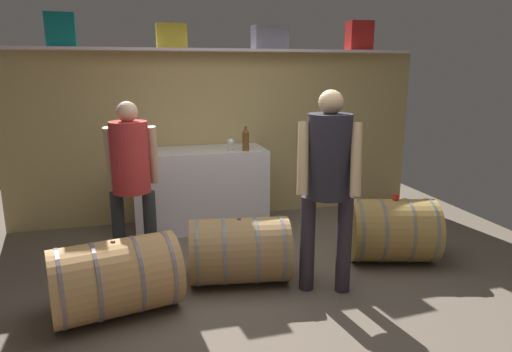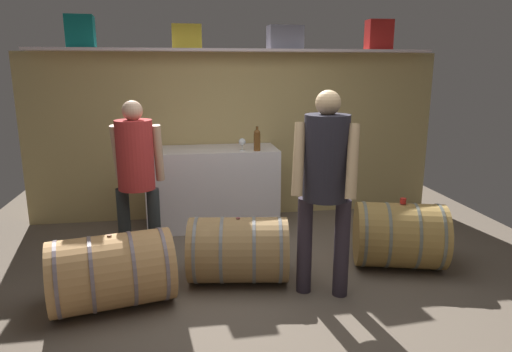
{
  "view_description": "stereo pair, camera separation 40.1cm",
  "coord_description": "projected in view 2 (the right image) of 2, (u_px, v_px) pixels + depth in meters",
  "views": [
    {
      "loc": [
        -1.06,
        -3.37,
        1.88
      ],
      "look_at": [
        -0.06,
        0.4,
        0.95
      ],
      "focal_mm": 31.86,
      "sensor_mm": 36.0,
      "label": 1
    },
    {
      "loc": [
        -0.67,
        -3.45,
        1.88
      ],
      "look_at": [
        -0.06,
        0.4,
        0.95
      ],
      "focal_mm": 31.86,
      "sensor_mm": 36.0,
      "label": 2
    }
  ],
  "objects": [
    {
      "name": "ground_plane",
      "position": [
        259.0,
        268.0,
        4.4
      ],
      "size": [
        6.38,
        7.74,
        0.02
      ],
      "primitive_type": "cube",
      "color": "#65584B"
    },
    {
      "name": "high_shelf_board",
      "position": [
        238.0,
        50.0,
        5.41
      ],
      "size": [
        4.77,
        0.4,
        0.03
      ],
      "primitive_type": "cube",
      "color": "silver",
      "rests_on": "back_wall_panel"
    },
    {
      "name": "toolcase_red",
      "position": [
        379.0,
        35.0,
        5.63
      ],
      "size": [
        0.31,
        0.25,
        0.36
      ],
      "primitive_type": "cube",
      "rotation": [
        0.0,
        0.0,
        -0.06
      ],
      "color": "red",
      "rests_on": "high_shelf_board"
    },
    {
      "name": "toolcase_yellow",
      "position": [
        187.0,
        36.0,
        5.28
      ],
      "size": [
        0.34,
        0.19,
        0.27
      ],
      "primitive_type": "cube",
      "rotation": [
        0.0,
        0.0,
        0.01
      ],
      "color": "yellow",
      "rests_on": "high_shelf_board"
    },
    {
      "name": "visitor_tasting",
      "position": [
        326.0,
        173.0,
        3.65
      ],
      "size": [
        0.55,
        0.49,
        1.72
      ],
      "rotation": [
        0.0,
        0.0,
        2.76
      ],
      "color": "#302833",
      "rests_on": "ground"
    },
    {
      "name": "work_cabinet",
      "position": [
        213.0,
        187.0,
        5.49
      ],
      "size": [
        1.54,
        0.66,
        0.95
      ],
      "primitive_type": "cube",
      "color": "white",
      "rests_on": "ground"
    },
    {
      "name": "wine_barrel_flank",
      "position": [
        112.0,
        271.0,
        3.62
      ],
      "size": [
        1.05,
        0.78,
        0.61
      ],
      "rotation": [
        0.0,
        0.0,
        0.21
      ],
      "color": "tan",
      "rests_on": "ground"
    },
    {
      "name": "wine_bottle_amber",
      "position": [
        257.0,
        140.0,
        5.22
      ],
      "size": [
        0.08,
        0.08,
        0.28
      ],
      "color": "brown",
      "rests_on": "work_cabinet"
    },
    {
      "name": "toolcase_teal",
      "position": [
        81.0,
        32.0,
        5.09
      ],
      "size": [
        0.32,
        0.32,
        0.35
      ],
      "primitive_type": "cube",
      "rotation": [
        0.0,
        0.0,
        0.07
      ],
      "color": "#0F7A76",
      "rests_on": "high_shelf_board"
    },
    {
      "name": "wine_barrel_far",
      "position": [
        238.0,
        250.0,
        4.06
      ],
      "size": [
        0.95,
        0.7,
        0.6
      ],
      "rotation": [
        0.0,
        0.0,
        -0.15
      ],
      "color": "#9E794A",
      "rests_on": "ground"
    },
    {
      "name": "winemaker_pouring",
      "position": [
        136.0,
        167.0,
        4.21
      ],
      "size": [
        0.49,
        0.4,
        1.6
      ],
      "rotation": [
        0.0,
        0.0,
        -0.16
      ],
      "color": "#2A3032",
      "rests_on": "ground"
    },
    {
      "name": "wine_glass",
      "position": [
        242.0,
        142.0,
        5.25
      ],
      "size": [
        0.08,
        0.08,
        0.14
      ],
      "color": "white",
      "rests_on": "work_cabinet"
    },
    {
      "name": "wine_barrel_near",
      "position": [
        399.0,
        235.0,
        4.36
      ],
      "size": [
        0.96,
        0.82,
        0.64
      ],
      "rotation": [
        0.0,
        0.0,
        -0.27
      ],
      "color": "#A98342",
      "rests_on": "ground"
    },
    {
      "name": "toolcase_grey",
      "position": [
        285.0,
        37.0,
        5.46
      ],
      "size": [
        0.43,
        0.24,
        0.28
      ],
      "primitive_type": "cube",
      "rotation": [
        0.0,
        0.0,
        0.08
      ],
      "color": "gray",
      "rests_on": "high_shelf_board"
    },
    {
      "name": "back_wall_panel",
      "position": [
        237.0,
        136.0,
        5.79
      ],
      "size": [
        5.18,
        0.1,
        2.07
      ],
      "primitive_type": "cube",
      "color": "tan",
      "rests_on": "ground"
    },
    {
      "name": "tasting_cup",
      "position": [
        403.0,
        201.0,
        4.29
      ],
      "size": [
        0.06,
        0.06,
        0.05
      ],
      "primitive_type": "cylinder",
      "color": "red",
      "rests_on": "wine_barrel_near"
    }
  ]
}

